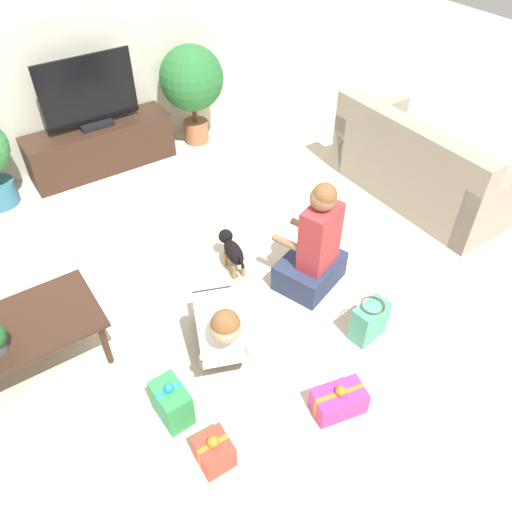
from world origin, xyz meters
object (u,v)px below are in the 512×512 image
coffee_table (15,333)px  potted_plant_back_right (192,81)px  gift_box_c (172,403)px  person_kneeling (220,326)px  dog (232,249)px  sofa_right (423,168)px  tv_console (101,147)px  person_sitting (314,250)px  gift_box_b (214,452)px  tv (89,96)px  gift_bag_a (369,321)px  gift_box_a (339,401)px

coffee_table → potted_plant_back_right: 3.31m
potted_plant_back_right → gift_box_c: bearing=-121.3°
person_kneeling → dog: 0.94m
gift_box_c → potted_plant_back_right: bearing=58.7°
sofa_right → tv_console: sofa_right is taller
coffee_table → person_sitting: (2.14, -0.42, -0.03)m
potted_plant_back_right → dog: potted_plant_back_right is taller
sofa_right → gift_box_b: size_ratio=6.94×
sofa_right → tv: tv is taller
coffee_table → tv: bearing=57.6°
dog → gift_box_b: bearing=64.1°
tv → gift_box_c: (-0.74, -3.08, -0.66)m
gift_bag_a → person_sitting: bearing=89.8°
coffee_table → gift_box_a: 2.13m
gift_box_c → tv: bearing=76.4°
gift_box_b → dog: bearing=54.5°
coffee_table → gift_box_b: bearing=-60.5°
coffee_table → gift_box_c: 1.12m
person_kneeling → gift_bag_a: 1.09m
gift_bag_a → person_kneeling: bearing=156.6°
person_sitting → gift_box_c: (-1.48, -0.45, -0.21)m
tv_console → gift_bag_a: size_ratio=4.54×
tv → gift_box_b: tv is taller
coffee_table → sofa_right: bearing=-0.4°
person_sitting → dog: size_ratio=2.16×
gift_box_b → person_kneeling: bearing=55.4°
coffee_table → dog: size_ratio=2.36×
person_sitting → gift_bag_a: size_ratio=2.97×
person_sitting → gift_box_c: 1.56m
person_kneeling → sofa_right: bearing=34.4°
person_sitting → gift_box_b: bearing=11.8°
tv_console → gift_box_a: bearing=-87.5°
potted_plant_back_right → gift_box_c: 3.59m
gift_box_a → dog: bearing=84.6°
gift_box_b → gift_box_c: 0.41m
coffee_table → gift_box_a: coffee_table is taller
person_kneeling → gift_bag_a: (0.98, -0.43, -0.18)m
gift_box_a → gift_box_c: bearing=148.7°
coffee_table → potted_plant_back_right: bearing=40.8°
gift_box_c → gift_bag_a: size_ratio=1.04×
gift_box_b → potted_plant_back_right: bearing=62.6°
person_sitting → gift_box_a: person_sitting is taller
gift_box_a → gift_box_b: size_ratio=1.45×
coffee_table → tv: (1.40, 2.20, 0.42)m
coffee_table → gift_box_b: 1.49m
sofa_right → gift_box_c: (-3.16, -0.84, -0.16)m
tv_console → potted_plant_back_right: size_ratio=1.37×
tv_console → person_sitting: (0.74, -2.63, 0.11)m
sofa_right → coffee_table: bearing=89.6°
gift_box_c → person_sitting: bearing=16.8°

